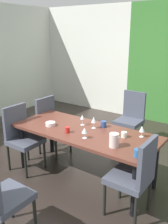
# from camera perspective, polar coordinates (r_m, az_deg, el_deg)

# --- Properties ---
(ground_plane) EXTENTS (5.89, 5.78, 0.02)m
(ground_plane) POSITION_cam_1_polar(r_m,az_deg,el_deg) (4.08, -4.19, -12.04)
(ground_plane) COLOR #2C2420
(back_panel_interior) EXTENTS (2.60, 0.10, 2.65)m
(back_panel_interior) POSITION_cam_1_polar(r_m,az_deg,el_deg) (6.83, 0.22, 12.08)
(back_panel_interior) COLOR silver
(back_panel_interior) RESTS_ON ground_plane
(dining_table) EXTENTS (2.05, 0.85, 0.73)m
(dining_table) POSITION_cam_1_polar(r_m,az_deg,el_deg) (3.47, -0.00, -5.42)
(dining_table) COLOR brown
(dining_table) RESTS_ON ground_plane
(chair_left_far) EXTENTS (0.45, 0.44, 0.97)m
(chair_left_far) POSITION_cam_1_polar(r_m,az_deg,el_deg) (4.29, -7.56, -2.48)
(chair_left_far) COLOR #454958
(chair_left_far) RESTS_ON ground_plane
(chair_left_near) EXTENTS (0.45, 0.44, 0.98)m
(chair_left_near) POSITION_cam_1_polar(r_m,az_deg,el_deg) (3.88, -14.10, -5.06)
(chair_left_near) COLOR #454958
(chair_left_near) RESTS_ON ground_plane
(chair_head_far) EXTENTS (0.44, 0.45, 0.99)m
(chair_head_far) POSITION_cam_1_polar(r_m,az_deg,el_deg) (4.65, 10.67, -0.92)
(chair_head_far) COLOR #454958
(chair_head_far) RESTS_ON ground_plane
(chair_right_near) EXTENTS (0.44, 0.44, 0.97)m
(chair_right_near) POSITION_cam_1_polar(r_m,az_deg,el_deg) (2.86, 11.70, -13.74)
(chair_right_near) COLOR #454958
(chair_right_near) RESTS_ON ground_plane
(wine_glass_near_window) EXTENTS (0.06, 0.06, 0.16)m
(wine_glass_near_window) POSITION_cam_1_polar(r_m,az_deg,el_deg) (3.58, -0.38, -1.24)
(wine_glass_near_window) COLOR silver
(wine_glass_near_window) RESTS_ON dining_table
(wine_glass_east) EXTENTS (0.07, 0.07, 0.17)m
(wine_glass_east) POSITION_cam_1_polar(r_m,az_deg,el_deg) (3.47, 2.26, -1.83)
(wine_glass_east) COLOR silver
(wine_glass_east) RESTS_ON dining_table
(wine_glass_north) EXTENTS (0.08, 0.08, 0.14)m
(wine_glass_north) POSITION_cam_1_polar(r_m,az_deg,el_deg) (3.15, 0.13, -4.28)
(wine_glass_north) COLOR silver
(wine_glass_north) RESTS_ON dining_table
(wine_glass_left) EXTENTS (0.07, 0.07, 0.15)m
(wine_glass_left) POSITION_cam_1_polar(r_m,az_deg,el_deg) (3.27, 13.12, -3.82)
(wine_glass_left) COLOR silver
(wine_glass_left) RESTS_ON dining_table
(serving_bowl_rear) EXTENTS (0.14, 0.14, 0.05)m
(serving_bowl_rear) POSITION_cam_1_polar(r_m,az_deg,el_deg) (3.62, -7.68, -2.72)
(serving_bowl_rear) COLOR silver
(serving_bowl_rear) RESTS_ON dining_table
(cup_center) EXTENTS (0.06, 0.06, 0.08)m
(cup_center) POSITION_cam_1_polar(r_m,az_deg,el_deg) (3.35, -3.84, -4.09)
(cup_center) COLOR red
(cup_center) RESTS_ON dining_table
(cup_corner) EXTENTS (0.08, 0.08, 0.09)m
(cup_corner) POSITION_cam_1_polar(r_m,az_deg,el_deg) (2.79, 12.15, -9.16)
(cup_corner) COLOR #285D99
(cup_corner) RESTS_ON dining_table
(cup_west) EXTENTS (0.07, 0.07, 0.07)m
(cup_west) POSITION_cam_1_polar(r_m,az_deg,el_deg) (3.24, 9.15, -5.12)
(cup_west) COLOR silver
(cup_west) RESTS_ON dining_table
(cup_south) EXTENTS (0.08, 0.08, 0.09)m
(cup_south) POSITION_cam_1_polar(r_m,az_deg,el_deg) (3.55, 4.50, -2.79)
(cup_south) COLOR #2A4887
(cup_south) RESTS_ON dining_table
(pitcher_front) EXTENTS (0.13, 0.11, 0.17)m
(pitcher_front) POSITION_cam_1_polar(r_m,az_deg,el_deg) (2.95, 6.89, -6.41)
(pitcher_front) COLOR silver
(pitcher_front) RESTS_ON dining_table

